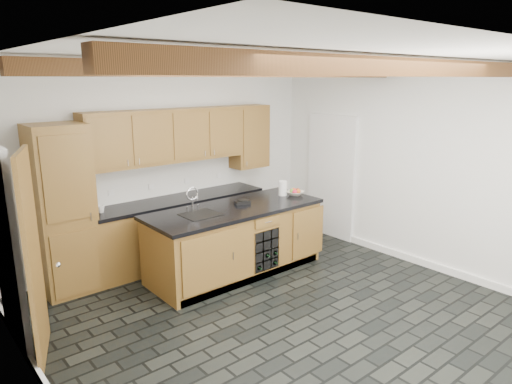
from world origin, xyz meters
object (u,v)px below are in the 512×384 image
kitchen_scale (243,202)px  paper_towel (283,188)px  fruit_bowl (295,193)px  island (236,240)px

kitchen_scale → paper_towel: paper_towel is taller
fruit_bowl → island: bearing=177.7°
island → fruit_bowl: 1.18m
island → paper_towel: size_ratio=11.49×
kitchen_scale → island: bearing=-139.2°
fruit_bowl → paper_towel: (-0.15, 0.12, 0.08)m
island → paper_towel: (0.93, 0.07, 0.57)m
paper_towel → fruit_bowl: bearing=-38.4°
island → fruit_bowl: fruit_bowl is taller
fruit_bowl → kitchen_scale: bearing=172.8°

